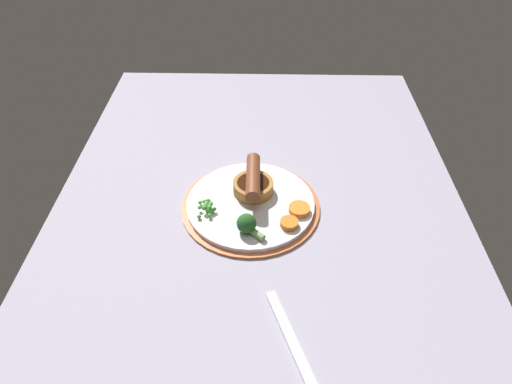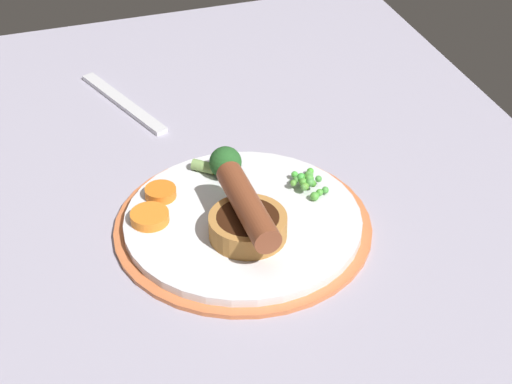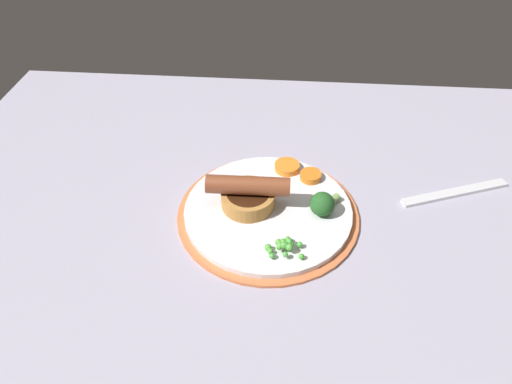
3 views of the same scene
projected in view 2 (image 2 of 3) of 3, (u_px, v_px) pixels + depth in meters
The scene contains 8 objects.
dining_table at pixel (232, 249), 88.51cm from camera, with size 110.00×80.00×3.00cm, color #9E99AD.
dinner_plate at pixel (243, 224), 88.47cm from camera, with size 26.73×26.73×1.40cm.
sausage_pudding at pixel (248, 219), 84.33cm from camera, with size 11.99×7.85×5.15cm.
pea_pile at pixel (308, 182), 91.36cm from camera, with size 5.26×3.67×1.84cm.
broccoli_floret_near at pixel (224, 163), 93.05cm from camera, with size 4.72×5.00×3.56cm.
carrot_slice_0 at pixel (161, 192), 90.60cm from camera, with size 3.33×3.33×1.07cm, color orange.
carrot_slice_6 at pixel (150, 217), 87.24cm from camera, with size 4.00×4.00×1.04cm, color orange.
fork at pixel (123, 103), 108.87cm from camera, with size 18.00×1.60×0.60cm, color silver.
Camera 2 is at (65.09, -18.91, 58.76)cm, focal length 60.00 mm.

